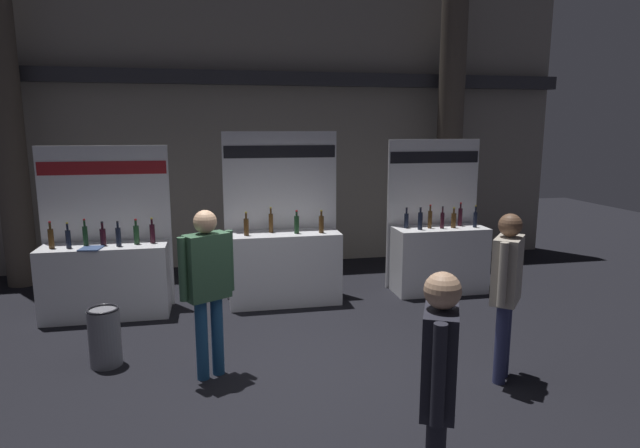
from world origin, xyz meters
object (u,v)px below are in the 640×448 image
object	(u,v)px
exhibitor_booth_0	(106,273)
visitor_0	(507,281)
exhibitor_booth_1	(284,260)
visitor_3	(439,382)
exhibitor_booth_2	(438,253)
trash_bin	(105,337)
visitor_2	(207,279)

from	to	relation	value
exhibitor_booth_0	visitor_0	bearing A→B (deg)	-33.01
exhibitor_booth_1	visitor_3	size ratio (longest dim) A/B	1.46
exhibitor_booth_2	visitor_3	bearing A→B (deg)	-113.97
exhibitor_booth_0	exhibitor_booth_1	size ratio (longest dim) A/B	0.93
exhibitor_booth_1	trash_bin	xyz separation A→B (m)	(-2.18, -1.74, -0.31)
visitor_0	visitor_3	bearing A→B (deg)	179.59
exhibitor_booth_0	exhibitor_booth_2	xyz separation A→B (m)	(4.90, 0.15, 0.02)
visitor_0	visitor_2	world-z (taller)	visitor_2
exhibitor_booth_0	exhibitor_booth_2	world-z (taller)	exhibitor_booth_2
exhibitor_booth_2	visitor_0	size ratio (longest dim) A/B	1.37
visitor_0	visitor_2	distance (m)	2.99
exhibitor_booth_0	visitor_0	xyz separation A→B (m)	(4.31, -2.80, 0.45)
visitor_3	exhibitor_booth_0	bearing A→B (deg)	56.84
visitor_2	visitor_3	size ratio (longest dim) A/B	1.03
exhibitor_booth_1	visitor_2	size ratio (longest dim) A/B	1.43
exhibitor_booth_2	visitor_2	xyz separation A→B (m)	(-3.51, -2.29, 0.44)
visitor_0	trash_bin	bearing A→B (deg)	114.11
exhibitor_booth_1	exhibitor_booth_2	world-z (taller)	exhibitor_booth_1
exhibitor_booth_0	visitor_2	size ratio (longest dim) A/B	1.32
exhibitor_booth_0	exhibitor_booth_2	distance (m)	4.90
exhibitor_booth_1	visitor_3	xyz separation A→B (m)	(0.35, -4.66, 0.38)
trash_bin	visitor_0	size ratio (longest dim) A/B	0.38
exhibitor_booth_2	trash_bin	bearing A→B (deg)	-158.75
visitor_0	exhibitor_booth_2	bearing A→B (deg)	28.58
exhibitor_booth_1	visitor_3	world-z (taller)	exhibitor_booth_1
exhibitor_booth_2	visitor_0	bearing A→B (deg)	-101.36
visitor_2	trash_bin	bearing A→B (deg)	126.64
visitor_0	visitor_2	bearing A→B (deg)	117.34
exhibitor_booth_0	exhibitor_booth_2	size ratio (longest dim) A/B	0.97
exhibitor_booth_2	visitor_0	distance (m)	3.04
exhibitor_booth_2	trash_bin	distance (m)	4.98
exhibitor_booth_2	visitor_0	xyz separation A→B (m)	(-0.59, -2.95, 0.43)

